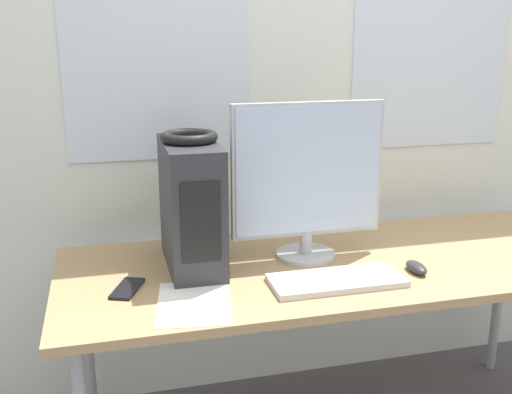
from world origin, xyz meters
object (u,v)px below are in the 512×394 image
object	(u,v)px
pc_tower	(191,205)
mouse	(416,267)
cell_phone	(127,289)
keyboard	(337,280)
headphones	(189,137)
monitor_main	(308,178)

from	to	relation	value
pc_tower	mouse	size ratio (longest dim) A/B	3.95
pc_tower	cell_phone	size ratio (longest dim) A/B	2.56
pc_tower	keyboard	distance (m)	0.53
headphones	keyboard	world-z (taller)	headphones
keyboard	mouse	size ratio (longest dim) A/B	3.94
keyboard	monitor_main	bearing A→B (deg)	94.42
monitor_main	cell_phone	xyz separation A→B (m)	(-0.61, -0.13, -0.28)
headphones	pc_tower	bearing A→B (deg)	-90.00
headphones	monitor_main	world-z (taller)	monitor_main
headphones	mouse	size ratio (longest dim) A/B	1.73
headphones	cell_phone	size ratio (longest dim) A/B	1.12
pc_tower	keyboard	xyz separation A→B (m)	(0.41, -0.27, -0.20)
pc_tower	headphones	distance (m)	0.22
monitor_main	keyboard	distance (m)	0.36
monitor_main	mouse	size ratio (longest dim) A/B	5.08
headphones	cell_phone	distance (m)	0.51
headphones	monitor_main	size ratio (longest dim) A/B	0.34
mouse	cell_phone	world-z (taller)	mouse
monitor_main	pc_tower	bearing A→B (deg)	175.40
keyboard	headphones	bearing A→B (deg)	146.40
monitor_main	keyboard	xyz separation A→B (m)	(0.02, -0.24, -0.27)
monitor_main	cell_phone	world-z (taller)	monitor_main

